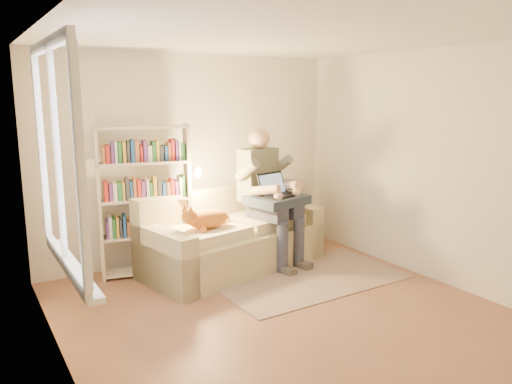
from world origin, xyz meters
TOP-DOWN VIEW (x-y plane):
  - floor at (0.00, 0.00)m, footprint 4.50×4.50m
  - ceiling at (0.00, 0.00)m, footprint 4.00×4.50m
  - wall_left at (-2.00, 0.00)m, footprint 0.02×4.50m
  - wall_right at (2.00, 0.00)m, footprint 0.02×4.50m
  - wall_back at (0.00, 2.25)m, footprint 4.00×0.02m
  - window at (-1.95, 0.20)m, footprint 0.12×1.52m
  - sofa at (0.21, 1.60)m, footprint 2.39×1.45m
  - person at (0.68, 1.53)m, footprint 0.62×0.84m
  - cat at (-0.29, 1.35)m, footprint 0.72×0.37m
  - blanket at (0.81, 1.37)m, footprint 0.77×0.67m
  - laptop at (0.81, 1.38)m, footprint 0.48×0.43m
  - bookshelf at (-0.76, 1.90)m, footprint 1.16×0.55m
  - rug at (0.78, 0.79)m, footprint 2.21×1.34m

SIDE VIEW (x-z plane):
  - floor at x=0.00m, z-range 0.00..0.00m
  - rug at x=0.78m, z-range 0.00..0.01m
  - sofa at x=0.21m, z-range -0.13..0.82m
  - cat at x=-0.29m, z-range 0.58..0.86m
  - blanket at x=0.81m, z-range 0.78..0.88m
  - person at x=0.68m, z-range 0.10..1.79m
  - laptop at x=0.81m, z-range 0.78..1.13m
  - bookshelf at x=-0.76m, z-range 0.09..1.86m
  - wall_left at x=-2.00m, z-range 0.00..2.60m
  - wall_right at x=2.00m, z-range 0.00..2.60m
  - wall_back at x=0.00m, z-range 0.00..2.60m
  - window at x=-1.95m, z-range 0.53..2.22m
  - ceiling at x=0.00m, z-range 2.59..2.61m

